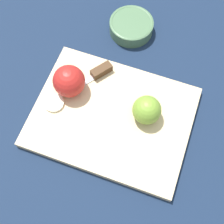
{
  "coord_description": "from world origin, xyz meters",
  "views": [
    {
      "loc": [
        -0.12,
        0.27,
        0.72
      ],
      "look_at": [
        0.0,
        0.0,
        0.04
      ],
      "focal_mm": 50.0,
      "sensor_mm": 36.0,
      "label": 1
    }
  ],
  "objects_px": {
    "apple_half_left": "(147,110)",
    "knife": "(99,72)",
    "bowl": "(131,26)",
    "apple_half_right": "(69,81)"
  },
  "relations": [
    {
      "from": "apple_half_left",
      "to": "knife",
      "type": "height_order",
      "value": "apple_half_left"
    },
    {
      "from": "bowl",
      "to": "knife",
      "type": "bearing_deg",
      "value": 84.99
    },
    {
      "from": "apple_half_left",
      "to": "apple_half_right",
      "type": "xyz_separation_m",
      "value": [
        0.2,
        0.01,
        0.01
      ]
    },
    {
      "from": "apple_half_right",
      "to": "knife",
      "type": "distance_m",
      "value": 0.09
    },
    {
      "from": "bowl",
      "to": "apple_half_left",
      "type": "bearing_deg",
      "value": 120.13
    },
    {
      "from": "bowl",
      "to": "apple_half_right",
      "type": "bearing_deg",
      "value": 75.92
    },
    {
      "from": "apple_half_left",
      "to": "bowl",
      "type": "relative_size",
      "value": 0.56
    },
    {
      "from": "apple_half_left",
      "to": "knife",
      "type": "distance_m",
      "value": 0.17
    },
    {
      "from": "apple_half_left",
      "to": "knife",
      "type": "bearing_deg",
      "value": 15.76
    },
    {
      "from": "apple_half_left",
      "to": "knife",
      "type": "xyz_separation_m",
      "value": [
        0.15,
        -0.06,
        -0.02
      ]
    }
  ]
}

